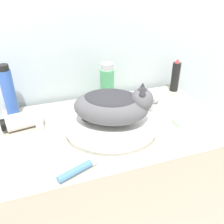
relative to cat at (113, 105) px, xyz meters
The scene contains 11 objects.
wall_back 0.45m from the cat, 85.75° to the left, with size 8.00×0.05×2.40m.
vanity_counter 0.56m from the cat, 58.06° to the left, with size 0.96×0.59×0.88m.
sink_basin 0.10m from the cat, 163.27° to the left, with size 0.39×0.39×0.04m.
cat is the anchor object (origin of this frame).
faucet 0.22m from the cat, 15.41° to the left, with size 0.13×0.07×0.13m.
shampoo_bottle_tall 0.48m from the cat, 145.78° to the left, with size 0.06×0.06×0.24m.
mouthwash_bottle 0.28m from the cat, 76.88° to the left, with size 0.07×0.07×0.20m.
hairspray_can_black 0.54m from the cat, 30.25° to the left, with size 0.05×0.05×0.19m.
cream_tube 0.30m from the cat, 133.83° to the right, with size 0.14×0.08×0.03m.
hair_dryer 0.39m from the cat, 157.33° to the left, with size 0.18×0.11×0.07m.
soap_bar 0.32m from the cat, 11.78° to the right, with size 0.06×0.05×0.02m.
Camera 1 is at (-0.31, -0.54, 1.44)m, focal length 38.00 mm.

